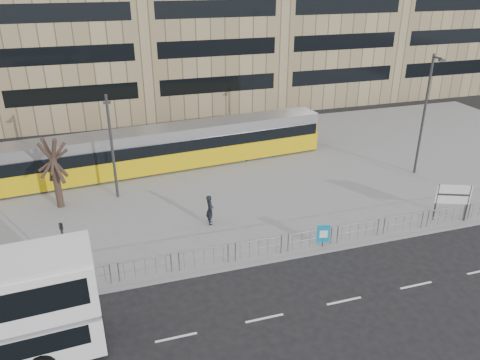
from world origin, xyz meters
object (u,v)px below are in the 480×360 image
object	(u,v)px
lamp_post_east	(425,111)
pedestrian	(210,210)
station_sign	(453,196)
traffic_light_west	(64,244)
ad_panel	(323,234)
tram	(151,150)
bare_tree	(48,135)
lamp_post_west	(112,143)

from	to	relation	value
lamp_post_east	pedestrian	bearing A→B (deg)	-170.28
station_sign	traffic_light_west	size ratio (longest dim) A/B	0.76
ad_panel	pedestrian	distance (m)	6.91
tram	traffic_light_west	distance (m)	13.86
ad_panel	traffic_light_west	distance (m)	13.52
tram	lamp_post_east	world-z (taller)	lamp_post_east
pedestrian	bare_tree	xyz separation A→B (m)	(-8.75, 5.09, 3.98)
station_sign	traffic_light_west	xyz separation A→B (m)	(-22.19, 0.83, 0.33)
pedestrian	lamp_post_west	distance (m)	7.99
tram	pedestrian	xyz separation A→B (m)	(2.19, -9.41, -0.68)
bare_tree	pedestrian	bearing A→B (deg)	-30.20
pedestrian	lamp_post_west	world-z (taller)	lamp_post_west
tram	traffic_light_west	xyz separation A→B (m)	(-5.87, -12.56, 0.34)
traffic_light_west	bare_tree	bearing A→B (deg)	71.40
ad_panel	traffic_light_west	world-z (taller)	traffic_light_west
tram	lamp_post_west	world-z (taller)	lamp_post_west
tram	pedestrian	size ratio (longest dim) A/B	14.62
tram	bare_tree	bearing A→B (deg)	-151.81
station_sign	ad_panel	xyz separation A→B (m)	(-8.78, -0.40, -0.86)
traffic_light_west	bare_tree	size ratio (longest dim) A/B	0.43
lamp_post_east	bare_tree	size ratio (longest dim) A/B	1.23
tram	traffic_light_west	size ratio (longest dim) A/B	8.93
tram	bare_tree	world-z (taller)	bare_tree
ad_panel	lamp_post_east	world-z (taller)	lamp_post_east
tram	lamp_post_west	xyz separation A→B (m)	(-2.92, -4.02, 2.26)
station_sign	pedestrian	bearing A→B (deg)	-173.42
tram	bare_tree	size ratio (longest dim) A/B	3.84
station_sign	lamp_post_east	world-z (taller)	lamp_post_east
traffic_light_west	ad_panel	bearing A→B (deg)	-28.62
station_sign	traffic_light_west	distance (m)	22.21
traffic_light_west	bare_tree	world-z (taller)	bare_tree
lamp_post_east	tram	bearing A→B (deg)	160.87
ad_panel	lamp_post_east	distance (m)	14.04
station_sign	traffic_light_west	world-z (taller)	traffic_light_west
ad_panel	lamp_post_east	bearing A→B (deg)	45.94
traffic_light_west	bare_tree	xyz separation A→B (m)	(-0.69, 8.23, 2.96)
tram	lamp_post_west	distance (m)	5.46
lamp_post_west	lamp_post_east	size ratio (longest dim) A/B	0.80
station_sign	lamp_post_west	xyz separation A→B (m)	(-19.24, 9.36, 2.25)
bare_tree	station_sign	bearing A→B (deg)	-21.60
lamp_post_east	bare_tree	bearing A→B (deg)	174.99
station_sign	ad_panel	distance (m)	8.83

